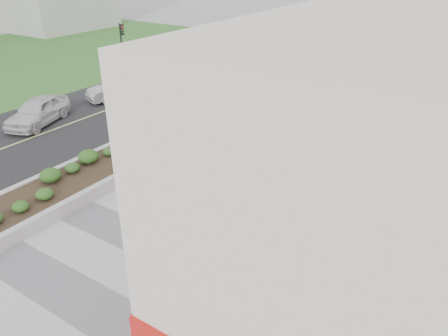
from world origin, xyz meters
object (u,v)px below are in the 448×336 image
(planter, at_px, (140,147))
(traffic_signal_near, at_px, (226,56))
(traffic_signal_far, at_px, (122,43))
(car_white, at_px, (38,111))
(car_silver, at_px, (119,88))
(skateboarder, at_px, (262,135))

(planter, relative_size, traffic_signal_near, 4.29)
(traffic_signal_near, distance_m, traffic_signal_far, 9.21)
(planter, bearing_deg, traffic_signal_far, 137.54)
(traffic_signal_near, height_order, traffic_signal_far, same)
(car_white, relative_size, car_silver, 1.05)
(skateboarder, xyz_separation_m, car_silver, (-12.15, 1.91, -0.01))
(planter, relative_size, car_silver, 4.15)
(traffic_signal_near, bearing_deg, planter, -80.65)
(planter, bearing_deg, car_white, -179.92)
(car_white, xyz_separation_m, car_silver, (0.45, 6.04, -0.06))
(planter, bearing_deg, car_silver, 141.24)
(skateboarder, height_order, car_silver, skateboarder)
(traffic_signal_far, bearing_deg, traffic_signal_near, 3.11)
(car_silver, bearing_deg, skateboarder, 11.86)
(traffic_signal_far, bearing_deg, skateboarder, -20.70)
(planter, height_order, traffic_signal_far, traffic_signal_far)
(car_white, bearing_deg, traffic_signal_far, 87.01)
(planter, bearing_deg, traffic_signal_near, 99.35)
(traffic_signal_far, xyz_separation_m, car_white, (2.98, -10.01, -1.98))
(car_white, distance_m, car_silver, 6.05)
(skateboarder, xyz_separation_m, car_white, (-12.59, -4.13, 0.05))
(car_white, bearing_deg, planter, -19.46)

